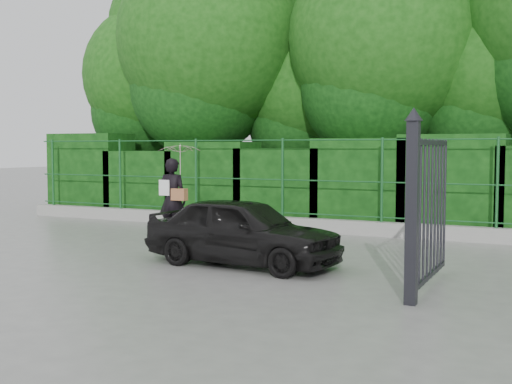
% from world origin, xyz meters
% --- Properties ---
extents(ground, '(80.00, 80.00, 0.00)m').
position_xyz_m(ground, '(0.00, 0.00, 0.00)').
color(ground, gray).
extents(kerb, '(14.00, 0.25, 0.30)m').
position_xyz_m(kerb, '(0.00, 4.50, 0.15)').
color(kerb, '#9E9E99').
rests_on(kerb, ground).
extents(fence, '(14.13, 0.06, 1.80)m').
position_xyz_m(fence, '(0.22, 4.50, 1.20)').
color(fence, '#195425').
rests_on(fence, kerb).
extents(hedge, '(14.20, 1.20, 2.27)m').
position_xyz_m(hedge, '(-0.03, 5.50, 1.02)').
color(hedge, black).
rests_on(hedge, ground).
extents(trees, '(17.10, 6.15, 8.08)m').
position_xyz_m(trees, '(1.14, 7.74, 4.62)').
color(trees, black).
rests_on(trees, ground).
extents(gate, '(0.22, 2.33, 2.36)m').
position_xyz_m(gate, '(4.60, -0.72, 1.19)').
color(gate, black).
rests_on(gate, ground).
extents(woman, '(0.92, 0.90, 1.97)m').
position_xyz_m(woman, '(-0.98, 2.25, 1.28)').
color(woman, black).
rests_on(woman, ground).
extents(car, '(3.35, 1.59, 1.11)m').
position_xyz_m(car, '(1.59, 0.21, 0.55)').
color(car, black).
rests_on(car, ground).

